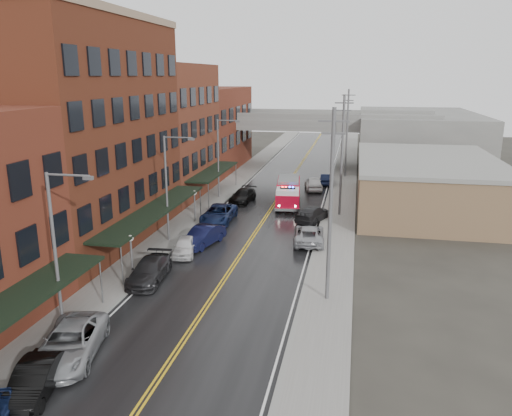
{
  "coord_description": "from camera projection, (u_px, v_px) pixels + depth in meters",
  "views": [
    {
      "loc": [
        8.53,
        -14.25,
        13.75
      ],
      "look_at": [
        0.56,
        25.29,
        3.0
      ],
      "focal_mm": 35.0,
      "sensor_mm": 36.0,
      "label": 1
    }
  ],
  "objects": [
    {
      "name": "sidewalk_right",
      "position": [
        338.0,
        230.0,
        45.67
      ],
      "size": [
        3.0,
        160.0,
        0.15
      ],
      "primitive_type": "cube",
      "color": "slate",
      "rests_on": "ground"
    },
    {
      "name": "tan_building",
      "position": [
        426.0,
        185.0,
        52.85
      ],
      "size": [
        14.0,
        22.0,
        5.0
      ],
      "primitive_type": "cube",
      "color": "#8B6C4B",
      "rests_on": "ground"
    },
    {
      "name": "street_lamp_0",
      "position": [
        58.0,
        244.0,
        26.16
      ],
      "size": [
        2.64,
        0.22,
        9.0
      ],
      "color": "#59595B",
      "rests_on": "ground"
    },
    {
      "name": "parked_car_left_3",
      "position": [
        149.0,
        270.0,
        34.29
      ],
      "size": [
        2.55,
        5.39,
        1.52
      ],
      "primitive_type": "imported",
      "rotation": [
        0.0,
        0.0,
        0.08
      ],
      "color": "black",
      "rests_on": "ground"
    },
    {
      "name": "street_lamp_1",
      "position": [
        169.0,
        182.0,
        41.31
      ],
      "size": [
        2.64,
        0.22,
        9.0
      ],
      "color": "#59595B",
      "rests_on": "ground"
    },
    {
      "name": "parked_car_left_2",
      "position": [
        70.0,
        343.0,
        24.9
      ],
      "size": [
        4.0,
        6.35,
        1.63
      ],
      "primitive_type": "imported",
      "rotation": [
        0.0,
        0.0,
        0.23
      ],
      "color": "gray",
      "rests_on": "ground"
    },
    {
      "name": "parked_car_left_4",
      "position": [
        185.0,
        246.0,
        39.4
      ],
      "size": [
        2.38,
        4.33,
        1.4
      ],
      "primitive_type": "imported",
      "rotation": [
        0.0,
        0.0,
        0.19
      ],
      "color": "silver",
      "rests_on": "ground"
    },
    {
      "name": "curb_left",
      "position": [
        203.0,
        222.0,
        48.14
      ],
      "size": [
        0.3,
        160.0,
        0.15
      ],
      "primitive_type": "cube",
      "color": "gray",
      "rests_on": "ground"
    },
    {
      "name": "right_far_block",
      "position": [
        416.0,
        138.0,
        80.5
      ],
      "size": [
        18.0,
        30.0,
        8.0
      ],
      "primitive_type": "cube",
      "color": "slate",
      "rests_on": "ground"
    },
    {
      "name": "brick_building_c",
      "position": [
        165.0,
        131.0,
        57.63
      ],
      "size": [
        9.0,
        15.0,
        15.0
      ],
      "primitive_type": "cube",
      "color": "brown",
      "rests_on": "ground"
    },
    {
      "name": "brick_building_b",
      "position": [
        84.0,
        135.0,
        40.67
      ],
      "size": [
        9.0,
        20.0,
        18.0
      ],
      "primitive_type": "cube",
      "color": "#502315",
      "rests_on": "ground"
    },
    {
      "name": "parked_car_right_1",
      "position": [
        313.0,
        214.0,
        48.44
      ],
      "size": [
        3.64,
        5.49,
        1.48
      ],
      "primitive_type": "imported",
      "rotation": [
        0.0,
        0.0,
        2.8
      ],
      "color": "black",
      "rests_on": "ground"
    },
    {
      "name": "parked_car_left_5",
      "position": [
        203.0,
        236.0,
        41.45
      ],
      "size": [
        2.95,
        5.21,
        1.63
      ],
      "primitive_type": "imported",
      "rotation": [
        0.0,
        0.0,
        -0.26
      ],
      "color": "black",
      "rests_on": "ground"
    },
    {
      "name": "parked_car_right_3",
      "position": [
        327.0,
        179.0,
        64.73
      ],
      "size": [
        1.56,
        4.33,
        1.42
      ],
      "primitive_type": "imported",
      "rotation": [
        0.0,
        0.0,
        3.15
      ],
      "color": "black",
      "rests_on": "ground"
    },
    {
      "name": "parked_car_left_7",
      "position": [
        243.0,
        196.0,
        55.61
      ],
      "size": [
        2.51,
        5.18,
        1.45
      ],
      "primitive_type": "imported",
      "rotation": [
        0.0,
        0.0,
        -0.1
      ],
      "color": "black",
      "rests_on": "ground"
    },
    {
      "name": "fire_truck",
      "position": [
        288.0,
        192.0,
        54.11
      ],
      "size": [
        3.78,
        7.97,
        2.83
      ],
      "rotation": [
        0.0,
        0.0,
        0.11
      ],
      "color": "#A8071F",
      "rests_on": "ground"
    },
    {
      "name": "curb_right",
      "position": [
        320.0,
        229.0,
        45.98
      ],
      "size": [
        0.3,
        160.0,
        0.15
      ],
      "primitive_type": "cube",
      "color": "gray",
      "rests_on": "ground"
    },
    {
      "name": "parked_car_right_0",
      "position": [
        309.0,
        234.0,
        42.11
      ],
      "size": [
        2.9,
        5.53,
        1.49
      ],
      "primitive_type": "imported",
      "rotation": [
        0.0,
        0.0,
        3.22
      ],
      "color": "#95979C",
      "rests_on": "ground"
    },
    {
      "name": "street_lamp_2",
      "position": [
        220.0,
        153.0,
        56.47
      ],
      "size": [
        2.64,
        0.22,
        9.0
      ],
      "color": "#59595B",
      "rests_on": "ground"
    },
    {
      "name": "utility_pole_1",
      "position": [
        342.0,
        154.0,
        48.82
      ],
      "size": [
        1.8,
        0.24,
        12.0
      ],
      "color": "#59595B",
      "rests_on": "ground"
    },
    {
      "name": "awning_1",
      "position": [
        155.0,
        210.0,
        41.11
      ],
      "size": [
        2.6,
        18.0,
        3.09
      ],
      "color": "black",
      "rests_on": "ground"
    },
    {
      "name": "utility_pole_2",
      "position": [
        347.0,
        132.0,
        67.76
      ],
      "size": [
        1.8,
        0.24,
        12.0
      ],
      "color": "#59595B",
      "rests_on": "ground"
    },
    {
      "name": "parked_car_left_6",
      "position": [
        219.0,
        214.0,
        48.19
      ],
      "size": [
        2.72,
        5.83,
        1.61
      ],
      "primitive_type": "imported",
      "rotation": [
        0.0,
        0.0,
        0.01
      ],
      "color": "#121E45",
      "rests_on": "ground"
    },
    {
      "name": "globe_lamp_1",
      "position": [
        131.0,
        246.0,
        34.45
      ],
      "size": [
        0.44,
        0.44,
        3.12
      ],
      "color": "#59595B",
      "rests_on": "ground"
    },
    {
      "name": "brick_building_far",
      "position": [
        208.0,
        129.0,
        74.6
      ],
      "size": [
        9.0,
        20.0,
        12.0
      ],
      "primitive_type": "cube",
      "color": "#612C19",
      "rests_on": "ground"
    },
    {
      "name": "overpass",
      "position": [
        300.0,
        128.0,
        75.85
      ],
      "size": [
        40.0,
        10.0,
        7.5
      ],
      "color": "slate",
      "rests_on": "ground"
    },
    {
      "name": "utility_pole_0",
      "position": [
        331.0,
        204.0,
        29.87
      ],
      "size": [
        1.8,
        0.24,
        12.0
      ],
      "color": "#59595B",
      "rests_on": "ground"
    },
    {
      "name": "parked_car_right_2",
      "position": [
        314.0,
        183.0,
        61.52
      ],
      "size": [
        2.82,
        5.19,
        1.68
      ],
      "primitive_type": "imported",
      "rotation": [
        0.0,
        0.0,
        3.32
      ],
      "color": "silver",
      "rests_on": "ground"
    },
    {
      "name": "parked_car_left_1",
      "position": [
        35.0,
        380.0,
        21.99
      ],
      "size": [
        2.58,
        4.74,
        1.48
      ],
      "primitive_type": "imported",
      "rotation": [
        0.0,
        0.0,
        0.24
      ],
      "color": "black",
      "rests_on": "ground"
    },
    {
      "name": "road",
      "position": [
        260.0,
        226.0,
        47.08
      ],
      "size": [
        11.0,
        160.0,
        0.02
      ],
      "primitive_type": "cube",
      "color": "black",
      "rests_on": "ground"
    },
    {
      "name": "sidewalk_left",
      "position": [
        186.0,
        221.0,
        48.45
      ],
      "size": [
        3.0,
        160.0,
        0.15
      ],
      "primitive_type": "cube",
      "color": "slate",
      "rests_on": "ground"
    },
    {
      "name": "awning_2",
      "position": [
        214.0,
        171.0,
        57.69
      ],
      "size": [
        2.6,
        13.0,
        3.09
      ],
      "color": "black",
      "rests_on": "ground"
    },
    {
      "name": "globe_lamp_2",
      "position": [
        195.0,
        199.0,
        47.71
      ],
      "size": [
        0.44,
        0.44,
        3.12
      ],
      "color": "#59595B",
      "rests_on": "ground"
    }
  ]
}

